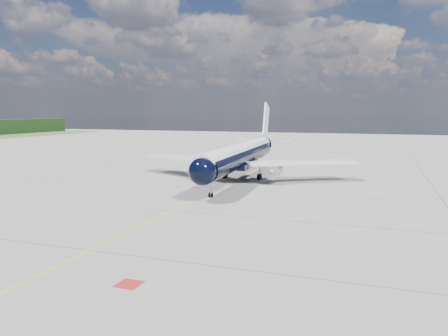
# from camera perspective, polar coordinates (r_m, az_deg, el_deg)

# --- Properties ---
(ground) EXTENTS (320.00, 320.00, 0.00)m
(ground) POSITION_cam_1_polar(r_m,az_deg,el_deg) (68.36, 0.49, -2.03)
(ground) COLOR gray
(ground) RESTS_ON ground
(taxiway_centerline) EXTENTS (0.16, 160.00, 0.01)m
(taxiway_centerline) POSITION_cam_1_polar(r_m,az_deg,el_deg) (63.72, -0.97, -2.73)
(taxiway_centerline) COLOR yellow
(taxiway_centerline) RESTS_ON ground
(red_marking) EXTENTS (1.60, 1.60, 0.01)m
(red_marking) POSITION_cam_1_polar(r_m,az_deg,el_deg) (30.32, -12.30, -14.59)
(red_marking) COLOR maroon
(red_marking) RESTS_ON ground
(main_airliner) EXTENTS (37.18, 45.28, 13.08)m
(main_airliner) POSITION_cam_1_polar(r_m,az_deg,el_deg) (72.54, 2.37, 1.75)
(main_airliner) COLOR black
(main_airliner) RESTS_ON ground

